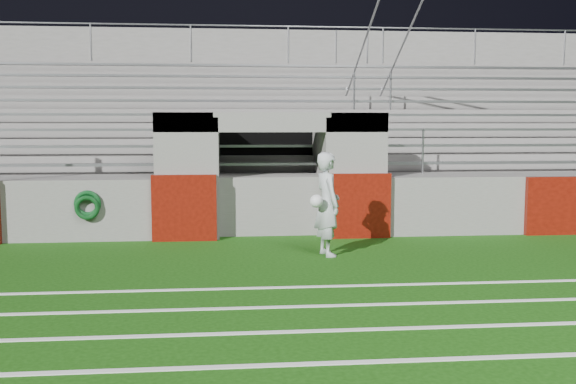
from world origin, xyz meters
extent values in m
plane|color=#14430B|center=(0.00, 0.00, 0.00)|extent=(90.00, 90.00, 0.00)
cube|color=white|center=(0.00, -4.00, 0.01)|extent=(28.00, 0.09, 0.01)
cube|color=white|center=(0.00, -3.00, 0.01)|extent=(28.00, 0.09, 0.01)
cube|color=white|center=(0.00, -2.00, 0.01)|extent=(28.00, 0.09, 0.01)
cube|color=white|center=(0.00, -1.00, 0.01)|extent=(28.00, 0.09, 0.01)
cube|color=slate|center=(-1.80, 3.50, 1.30)|extent=(1.20, 1.00, 2.60)
cube|color=slate|center=(1.80, 3.50, 1.30)|extent=(1.20, 1.00, 2.60)
cube|color=black|center=(0.00, 5.20, 1.25)|extent=(2.60, 0.20, 2.50)
cube|color=slate|center=(-1.15, 4.10, 1.25)|extent=(0.10, 2.20, 2.50)
cube|color=slate|center=(1.15, 4.10, 1.25)|extent=(0.10, 2.20, 2.50)
cube|color=slate|center=(0.00, 3.50, 2.40)|extent=(4.80, 1.00, 0.40)
cube|color=slate|center=(0.00, 7.35, 1.15)|extent=(26.00, 8.00, 0.20)
cube|color=slate|center=(0.00, 7.35, 0.53)|extent=(26.00, 8.00, 1.05)
cube|color=#4E0D06|center=(-1.80, 2.94, 0.68)|extent=(1.30, 0.15, 1.35)
cube|color=#4E0D06|center=(1.80, 2.94, 0.68)|extent=(1.30, 0.15, 1.35)
cube|color=#4E0D06|center=(6.50, 2.94, 0.62)|extent=(2.20, 0.15, 1.25)
cube|color=gray|center=(0.00, 4.43, 1.47)|extent=(23.00, 0.28, 0.06)
cube|color=slate|center=(0.00, 5.28, 1.44)|extent=(24.00, 0.75, 0.38)
cube|color=gray|center=(0.00, 5.18, 1.85)|extent=(23.00, 0.28, 0.06)
cube|color=slate|center=(0.00, 6.03, 1.63)|extent=(24.00, 0.75, 0.76)
cube|color=gray|center=(0.00, 5.93, 2.23)|extent=(23.00, 0.28, 0.06)
cube|color=slate|center=(0.00, 6.78, 1.82)|extent=(24.00, 0.75, 1.14)
cube|color=gray|center=(0.00, 6.68, 2.61)|extent=(23.00, 0.28, 0.06)
cube|color=slate|center=(0.00, 7.53, 2.01)|extent=(24.00, 0.75, 1.52)
cube|color=gray|center=(0.00, 7.43, 2.99)|extent=(23.00, 0.28, 0.06)
cube|color=slate|center=(0.00, 8.28, 2.20)|extent=(24.00, 0.75, 1.90)
cube|color=gray|center=(0.00, 8.18, 3.37)|extent=(23.00, 0.28, 0.06)
cube|color=slate|center=(0.00, 9.03, 2.39)|extent=(24.00, 0.75, 2.28)
cube|color=gray|center=(0.00, 8.93, 3.75)|extent=(23.00, 0.28, 0.06)
cube|color=slate|center=(0.00, 9.78, 2.58)|extent=(24.00, 0.75, 2.66)
cube|color=gray|center=(0.00, 9.68, 4.13)|extent=(23.00, 0.28, 0.06)
cube|color=slate|center=(0.00, 10.45, 2.65)|extent=(26.00, 0.60, 5.29)
cylinder|color=#A5A8AD|center=(2.50, 4.15, 1.75)|extent=(0.05, 0.05, 1.00)
cylinder|color=#A5A8AD|center=(2.50, 7.15, 3.27)|extent=(0.05, 0.05, 1.00)
cylinder|color=#A5A8AD|center=(2.50, 10.15, 4.79)|extent=(0.05, 0.05, 1.00)
cylinder|color=#A5A8AD|center=(2.50, 7.15, 3.77)|extent=(0.05, 6.02, 3.08)
cylinder|color=#A5A8AD|center=(3.50, 4.15, 1.75)|extent=(0.05, 0.05, 1.00)
cylinder|color=#A5A8AD|center=(3.50, 7.15, 3.27)|extent=(0.05, 0.05, 1.00)
cylinder|color=#A5A8AD|center=(3.50, 10.15, 4.79)|extent=(0.05, 0.05, 1.00)
cylinder|color=#A5A8AD|center=(3.50, 7.15, 3.77)|extent=(0.05, 6.02, 3.08)
cylinder|color=#A5A8AD|center=(-5.00, 10.15, 4.84)|extent=(0.05, 0.05, 1.10)
cylinder|color=#A5A8AD|center=(-2.00, 10.15, 4.84)|extent=(0.05, 0.05, 1.10)
cylinder|color=#A5A8AD|center=(1.00, 10.15, 4.84)|extent=(0.05, 0.05, 1.10)
cylinder|color=#A5A8AD|center=(4.00, 10.15, 4.84)|extent=(0.05, 0.05, 1.10)
cylinder|color=#A5A8AD|center=(7.00, 10.15, 4.84)|extent=(0.05, 0.05, 1.10)
cylinder|color=#A5A8AD|center=(10.00, 10.15, 4.84)|extent=(0.05, 0.05, 1.10)
cylinder|color=#A5A8AD|center=(0.00, 10.15, 5.39)|extent=(24.00, 0.05, 0.05)
imported|color=#B5BCBF|center=(0.86, 1.24, 0.93)|extent=(0.59, 0.77, 1.87)
sphere|color=white|center=(0.62, 0.97, 1.02)|extent=(0.23, 0.23, 0.23)
torus|color=#0D421A|center=(-3.71, 2.95, 0.78)|extent=(0.54, 0.10, 0.54)
torus|color=#0B3914|center=(-3.71, 2.90, 0.71)|extent=(0.50, 0.10, 0.50)
camera|label=1|loc=(-0.92, -10.05, 2.35)|focal=40.00mm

